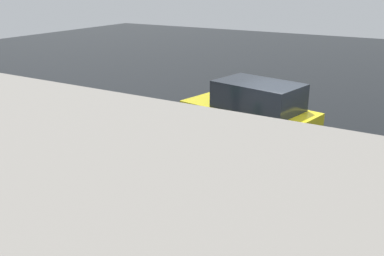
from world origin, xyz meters
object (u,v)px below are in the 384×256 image
at_px(pedestrian, 114,133).
at_px(sign_post, 74,131).
at_px(moving_hatchback, 251,116).
at_px(fire_hydrant, 132,163).

height_order(pedestrian, sign_post, sign_post).
bearing_deg(moving_hatchback, pedestrian, 49.48).
bearing_deg(pedestrian, sign_post, 100.54).
relative_size(moving_hatchback, fire_hydrant, 5.18).
xyz_separation_m(pedestrian, sign_post, (-0.31, 1.67, 0.62)).
bearing_deg(sign_post, pedestrian, -79.46).
xyz_separation_m(fire_hydrant, sign_post, (0.49, 1.35, 1.18)).
distance_m(pedestrian, sign_post, 1.80).
relative_size(fire_hydrant, pedestrian, 0.50).
distance_m(moving_hatchback, pedestrian, 3.97).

